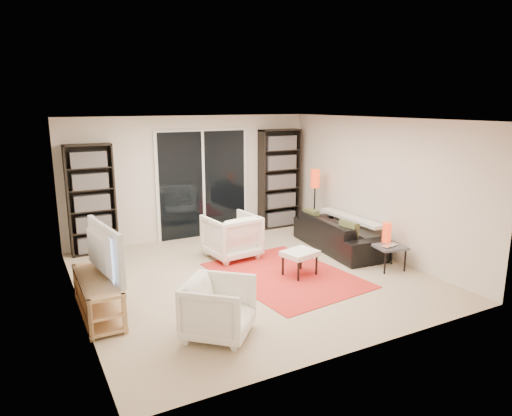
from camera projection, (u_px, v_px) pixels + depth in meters
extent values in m
plane|color=beige|center=(251.00, 276.00, 7.11)|extent=(5.00, 5.00, 0.00)
cube|color=beige|center=(193.00, 177.00, 8.99)|extent=(5.00, 0.02, 2.40)
cube|color=beige|center=(362.00, 245.00, 4.69)|extent=(5.00, 0.02, 2.40)
cube|color=beige|center=(73.00, 220.00, 5.70)|extent=(0.02, 5.00, 2.40)
cube|color=beige|center=(377.00, 187.00, 7.98)|extent=(0.02, 5.00, 2.40)
cube|color=white|center=(250.00, 119.00, 6.57)|extent=(5.00, 5.00, 0.02)
cube|color=white|center=(203.00, 184.00, 9.09)|extent=(1.92, 0.06, 2.16)
cube|color=black|center=(203.00, 185.00, 9.06)|extent=(1.80, 0.02, 2.10)
cube|color=white|center=(204.00, 185.00, 9.05)|extent=(0.05, 0.02, 2.10)
cube|color=black|center=(91.00, 200.00, 8.01)|extent=(0.80, 0.30, 1.95)
cube|color=olive|center=(91.00, 200.00, 8.00)|extent=(0.70, 0.22, 1.85)
cube|color=black|center=(279.00, 179.00, 9.76)|extent=(0.90, 0.30, 2.10)
cube|color=olive|center=(280.00, 179.00, 9.74)|extent=(0.80, 0.22, 2.00)
cube|color=tan|center=(97.00, 280.00, 5.69)|extent=(0.44, 1.36, 0.04)
cube|color=tan|center=(98.00, 297.00, 5.74)|extent=(0.44, 1.36, 0.03)
cube|color=tan|center=(99.00, 311.00, 5.78)|extent=(0.44, 1.36, 0.04)
cube|color=tan|center=(90.00, 321.00, 5.10)|extent=(0.05, 0.05, 0.50)
cube|color=tan|center=(76.00, 282.00, 6.21)|extent=(0.05, 0.05, 0.50)
cube|color=tan|center=(124.00, 314.00, 5.27)|extent=(0.05, 0.05, 0.50)
cube|color=tan|center=(104.00, 277.00, 6.38)|extent=(0.05, 0.05, 0.50)
imported|color=black|center=(96.00, 252.00, 5.62)|extent=(0.31, 1.18, 0.67)
cube|color=red|center=(285.00, 275.00, 7.13)|extent=(2.00, 2.55, 0.01)
imported|color=black|center=(338.00, 233.00, 8.37)|extent=(0.98, 2.11, 0.60)
imported|color=white|center=(232.00, 236.00, 7.90)|extent=(0.90, 0.92, 0.76)
imported|color=white|center=(219.00, 308.00, 5.21)|extent=(1.04, 1.03, 0.68)
cube|color=white|center=(300.00, 253.00, 7.05)|extent=(0.59, 0.52, 0.08)
cylinder|color=black|center=(298.00, 272.00, 6.84)|extent=(0.04, 0.04, 0.32)
cylinder|color=black|center=(283.00, 266.00, 7.09)|extent=(0.04, 0.04, 0.32)
cylinder|color=black|center=(316.00, 265.00, 7.11)|extent=(0.04, 0.04, 0.32)
cylinder|color=black|center=(301.00, 260.00, 7.35)|extent=(0.04, 0.04, 0.32)
cube|color=#4A4A50|center=(389.00, 246.00, 7.33)|extent=(0.54, 0.54, 0.04)
cylinder|color=black|center=(385.00, 263.00, 7.15)|extent=(0.03, 0.03, 0.38)
cylinder|color=black|center=(372.00, 255.00, 7.49)|extent=(0.03, 0.03, 0.38)
cylinder|color=black|center=(405.00, 260.00, 7.26)|extent=(0.03, 0.03, 0.38)
cylinder|color=black|center=(392.00, 253.00, 7.60)|extent=(0.03, 0.03, 0.38)
imported|color=silver|center=(392.00, 246.00, 7.23)|extent=(0.34, 0.25, 0.02)
cylinder|color=red|center=(387.00, 232.00, 7.46)|extent=(0.15, 0.15, 0.33)
cylinder|color=black|center=(314.00, 234.00, 9.32)|extent=(0.20, 0.20, 0.03)
cylinder|color=black|center=(314.00, 211.00, 9.21)|extent=(0.03, 0.03, 1.02)
cylinder|color=red|center=(315.00, 178.00, 9.06)|extent=(0.18, 0.18, 0.37)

